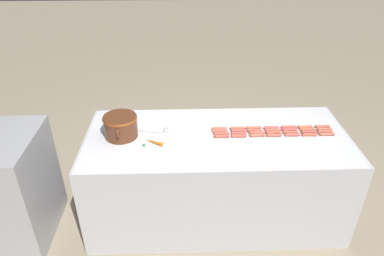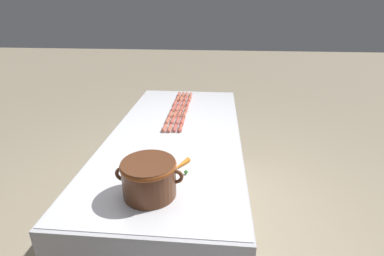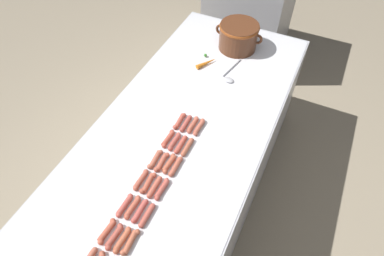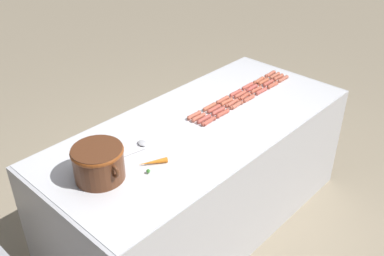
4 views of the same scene
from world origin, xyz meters
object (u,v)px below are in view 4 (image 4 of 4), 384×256
Objects in this scene: hot_dog_12 at (218,111)px; hot_dog_17 at (240,94)px; hot_dog_5 at (223,113)px; hot_dog_6 at (209,121)px; hot_dog_21 at (270,74)px; hot_dog_16 at (252,88)px; hot_dog_23 at (248,86)px; hot_dog_8 at (268,83)px; hot_dog_13 at (204,119)px; hot_dog_27 at (194,115)px; hot_dog_22 at (259,80)px; hot_dog_0 at (283,79)px; hot_dog_24 at (236,93)px; bean_pot at (98,161)px; hot_dog_18 at (227,102)px; hot_dog_20 at (199,117)px; serving_spoon at (138,147)px; hot_dog_4 at (236,105)px; hot_dog_15 at (264,81)px; hot_dog_14 at (275,76)px; hot_dog_2 at (261,91)px; hot_dog_3 at (249,98)px; hot_dog_11 at (232,103)px; hot_dog_26 at (210,107)px; carrot at (153,163)px; hot_dog_7 at (278,77)px; hot_dog_1 at (273,85)px; hot_dog_19 at (214,109)px; hot_dog_9 at (256,90)px; hot_dog_25 at (223,100)px.

hot_dog_12 is 1.00× the size of hot_dog_17.
hot_dog_6 is at bearing 90.11° from hot_dog_5.
hot_dog_17 and hot_dog_21 have the same top height.
hot_dog_21 is (0.08, -0.75, 0.00)m from hot_dog_12.
hot_dog_16 is 1.00× the size of hot_dog_23.
hot_dog_12 is (-0.00, 0.60, 0.00)m from hot_dog_8.
hot_dog_27 is (0.08, 0.01, 0.00)m from hot_dog_13.
hot_dog_5 and hot_dog_22 have the same top height.
hot_dog_0 is 0.46m from hot_dog_24.
hot_dog_21 is 0.38× the size of bean_pot.
hot_dog_6 is 0.38× the size of bean_pot.
hot_dog_20 is (-0.00, 0.30, 0.00)m from hot_dog_18.
hot_dog_23 is 1.11m from serving_spoon.
hot_dog_4 is 1.00× the size of hot_dog_12.
hot_dog_15 is 0.75m from hot_dog_27.
hot_dog_2 is at bearing 105.12° from hot_dog_14.
hot_dog_3 and hot_dog_20 have the same top height.
hot_dog_5 is 0.61m from hot_dog_22.
hot_dog_27 is (0.04, 0.60, 0.00)m from hot_dog_16.
hot_dog_3 is 0.20m from hot_dog_23.
hot_dog_11 and hot_dog_26 have the same top height.
bean_pot reaches higher than hot_dog_13.
hot_dog_22 is at bearing -75.22° from hot_dog_16.
hot_dog_16 is 1.00× the size of hot_dog_22.
hot_dog_14 is (0.08, -0.30, 0.00)m from hot_dog_2.
hot_dog_11 is 1.14m from bean_pot.
hot_dog_4 and hot_dog_22 have the same top height.
hot_dog_14 and hot_dog_24 have the same top height.
carrot is at bearing 94.13° from hot_dog_3.
hot_dog_26 is (0.12, 0.74, 0.00)m from hot_dog_0.
hot_dog_14 and hot_dog_22 have the same top height.
hot_dog_7 is 1.00× the size of hot_dog_15.
hot_dog_6 is at bearing 89.99° from hot_dog_1.
hot_dog_17 is 0.15m from hot_dog_23.
hot_dog_19 is 1.00× the size of hot_dog_23.
hot_dog_9 is 0.59m from hot_dog_13.
hot_dog_25 is at bearing 49.88° from hot_dog_3.
hot_dog_22 and hot_dog_23 have the same top height.
hot_dog_24 is (0.04, 0.15, 0.00)m from hot_dog_16.
hot_dog_17 is at bearing -104.65° from hot_dog_25.
hot_dog_13 is at bearing 87.37° from hot_dog_0.
hot_dog_3 and hot_dog_25 have the same top height.
hot_dog_5 is at bearing -93.09° from bean_pot.
hot_dog_15 is 1.00× the size of hot_dog_24.
bean_pot reaches higher than hot_dog_4.
hot_dog_3 is 0.08m from hot_dog_17.
hot_dog_5 is (-0.00, 0.15, 0.00)m from hot_dog_4.
hot_dog_3 is at bearing 100.38° from hot_dog_14.
hot_dog_1 is at bearing -106.09° from hot_dog_17.
hot_dog_0 and hot_dog_26 have the same top height.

